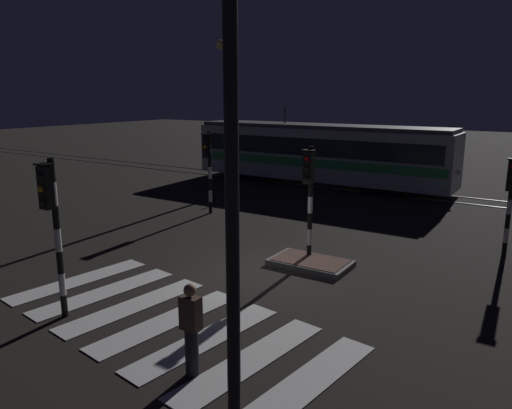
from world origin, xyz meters
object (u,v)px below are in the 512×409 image
Objects in this scene: traffic_light_corner_far_right at (511,191)px; tram at (319,153)px; street_lamp_trackside_left at (229,99)px; traffic_light_median_centre at (309,187)px; traffic_light_kerb_mid_left at (52,215)px; pedestrian_waiting_at_kerb at (191,329)px; traffic_light_corner_far_left at (208,160)px; street_lamp_near_kerb at (219,85)px.

traffic_light_corner_far_right is 12.75m from tram.
street_lamp_trackside_left is at bearing -122.68° from tram.
traffic_light_corner_far_right is 6.00m from traffic_light_median_centre.
traffic_light_kerb_mid_left is 0.25× the size of tram.
tram is (-10.01, 7.89, -0.30)m from traffic_light_corner_far_right.
pedestrian_waiting_at_kerb is (1.02, -6.44, -1.36)m from traffic_light_median_centre.
street_lamp_trackside_left is (-1.86, 4.08, 2.37)m from traffic_light_corner_far_left.
traffic_light_kerb_mid_left reaches higher than traffic_light_median_centre.
traffic_light_corner_far_left reaches higher than pedestrian_waiting_at_kerb.
traffic_light_corner_far_left is 6.82m from traffic_light_median_centre.
street_lamp_near_kerb is (8.80, -10.81, 2.70)m from traffic_light_corner_far_left.
traffic_light_corner_far_left is 0.24× the size of tram.
traffic_light_median_centre is (2.88, 6.28, -0.09)m from traffic_light_kerb_mid_left.
traffic_light_corner_far_left is 0.43× the size of street_lamp_near_kerb.
street_lamp_near_kerb is (-2.12, -11.32, 2.88)m from traffic_light_corner_far_right.
street_lamp_trackside_left reaches higher than traffic_light_kerb_mid_left.
traffic_light_kerb_mid_left is at bearing 177.69° from pedestrian_waiting_at_kerb.
traffic_light_median_centre is 10.95m from street_lamp_trackside_left.
tram is (0.91, 8.40, -0.49)m from traffic_light_corner_far_left.
street_lamp_near_kerb is 21.01m from tram.
street_lamp_trackside_left is at bearing 125.60° from street_lamp_near_kerb.
traffic_light_corner_far_left is at bearing 153.35° from traffic_light_median_centre.
traffic_light_kerb_mid_left is at bearing -114.59° from traffic_light_median_centre.
traffic_light_median_centre is (-4.82, -3.57, 0.19)m from traffic_light_corner_far_right.
traffic_light_kerb_mid_left is 1.04× the size of traffic_light_median_centre.
pedestrian_waiting_at_kerb is at bearing -2.31° from traffic_light_kerb_mid_left.
street_lamp_near_kerb is at bearing -38.06° from pedestrian_waiting_at_kerb.
pedestrian_waiting_at_kerb is at bearing -56.51° from street_lamp_trackside_left.
street_lamp_near_kerb reaches higher than traffic_light_corner_far_left.
pedestrian_waiting_at_kerb is (-3.80, -10.01, -1.17)m from traffic_light_corner_far_right.
traffic_light_corner_far_right is (10.92, 0.51, -0.18)m from traffic_light_corner_far_left.
pedestrian_waiting_at_kerb is at bearing -53.16° from traffic_light_corner_far_left.
street_lamp_trackside_left is (-7.96, 7.14, 2.36)m from traffic_light_median_centre.
traffic_light_kerb_mid_left is (3.22, -9.34, 0.10)m from traffic_light_corner_far_left.
traffic_light_median_centre is 12.59m from tram.
street_lamp_trackside_left is at bearing 164.40° from traffic_light_corner_far_right.
traffic_light_median_centre is at bearing -143.48° from traffic_light_corner_far_right.
traffic_light_corner_far_left reaches higher than traffic_light_corner_far_right.
traffic_light_corner_far_right reaches higher than pedestrian_waiting_at_kerb.
traffic_light_kerb_mid_left is at bearing -128.00° from traffic_light_corner_far_right.
tram reaches higher than traffic_light_corner_far_left.
traffic_light_kerb_mid_left is 0.49× the size of street_lamp_trackside_left.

